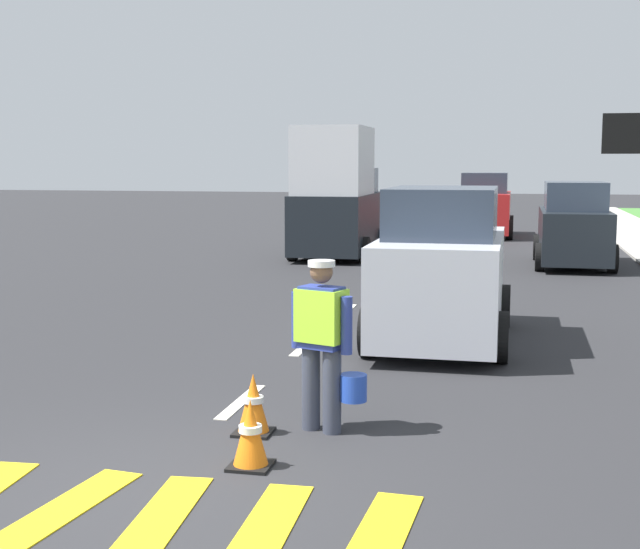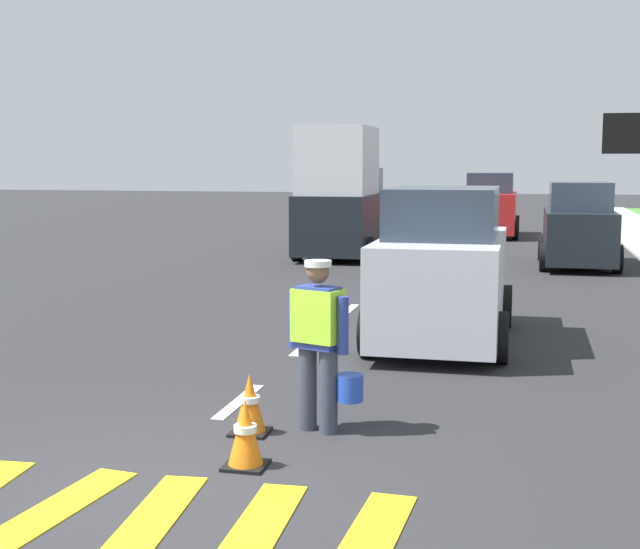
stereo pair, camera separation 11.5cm
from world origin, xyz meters
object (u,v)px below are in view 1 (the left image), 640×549
at_px(traffic_cone_near, 253,404).
at_px(car_parked_far, 574,227).
at_px(traffic_cone_far, 250,434).
at_px(road_worker, 324,337).
at_px(delivery_truck, 338,199).
at_px(car_outgoing_far, 485,207).
at_px(car_outgoing_ahead, 442,270).

distance_m(traffic_cone_near, car_parked_far, 15.41).
bearing_deg(car_parked_far, traffic_cone_far, -102.78).
xyz_separation_m(road_worker, delivery_truck, (-3.02, 15.48, 0.68)).
relative_size(delivery_truck, car_outgoing_far, 1.12).
xyz_separation_m(car_outgoing_far, car_parked_far, (2.51, -8.64, -0.06)).
bearing_deg(car_outgoing_ahead, delivery_truck, 109.10).
bearing_deg(traffic_cone_far, car_outgoing_ahead, 78.75).
relative_size(traffic_cone_far, car_outgoing_far, 0.14).
height_order(delivery_truck, car_outgoing_far, delivery_truck).
distance_m(traffic_cone_near, car_outgoing_ahead, 5.08).
xyz_separation_m(road_worker, car_outgoing_far, (0.68, 23.32, 0.11)).
distance_m(road_worker, car_parked_far, 15.02).
height_order(delivery_truck, car_outgoing_ahead, delivery_truck).
distance_m(car_outgoing_ahead, car_parked_far, 10.36).
bearing_deg(traffic_cone_far, delivery_truck, 98.99).
distance_m(traffic_cone_far, car_outgoing_far, 24.48).
relative_size(traffic_cone_far, car_parked_far, 0.15).
relative_size(delivery_truck, car_outgoing_ahead, 1.12).
bearing_deg(car_parked_far, traffic_cone_near, -104.42).
bearing_deg(delivery_truck, car_outgoing_far, 64.73).
relative_size(road_worker, delivery_truck, 0.36).
relative_size(traffic_cone_far, car_outgoing_ahead, 0.14).
bearing_deg(traffic_cone_far, road_worker, 70.88).
height_order(car_outgoing_ahead, car_parked_far, car_outgoing_ahead).
bearing_deg(traffic_cone_near, car_outgoing_far, 86.78).
bearing_deg(delivery_truck, traffic_cone_far, -81.01).
height_order(traffic_cone_far, delivery_truck, delivery_truck).
distance_m(traffic_cone_near, delivery_truck, 15.94).
distance_m(delivery_truck, car_parked_far, 6.29).
xyz_separation_m(traffic_cone_far, car_outgoing_ahead, (1.14, 5.73, 0.75)).
bearing_deg(car_outgoing_ahead, car_parked_far, 76.36).
relative_size(traffic_cone_near, delivery_truck, 0.13).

